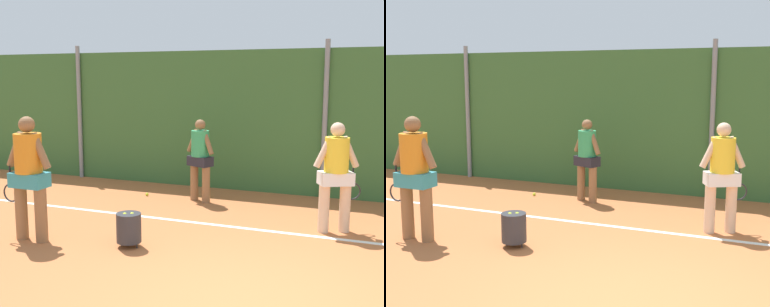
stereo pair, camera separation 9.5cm
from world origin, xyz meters
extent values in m
plane|color=#B76638|center=(0.00, 1.60, 0.00)|extent=(30.83, 30.83, 0.00)
cube|color=#386633|center=(0.00, 5.47, 1.50)|extent=(20.04, 0.25, 3.00)
cylinder|color=gray|center=(-5.78, 5.30, 1.58)|extent=(0.10, 0.10, 3.17)
cylinder|color=gray|center=(0.00, 5.30, 1.58)|extent=(0.10, 0.10, 3.17)
cube|color=white|center=(0.00, 2.72, 0.00)|extent=(14.64, 0.10, 0.01)
cylinder|color=#8C603D|center=(-3.53, 0.98, 0.41)|extent=(0.18, 0.18, 0.82)
cylinder|color=#8C603D|center=(-3.90, 0.98, 0.41)|extent=(0.18, 0.18, 0.82)
cube|color=teal|center=(-3.72, 0.98, 0.93)|extent=(0.55, 0.32, 0.22)
cylinder|color=orange|center=(-3.72, 0.98, 1.33)|extent=(0.40, 0.40, 0.58)
sphere|color=#8C603D|center=(-3.72, 0.98, 1.75)|extent=(0.24, 0.24, 0.24)
cylinder|color=#8C603D|center=(-3.49, 0.98, 1.37)|extent=(0.33, 0.11, 0.54)
cylinder|color=#8C603D|center=(-3.94, 0.98, 1.37)|extent=(0.33, 0.11, 0.54)
cylinder|color=black|center=(-4.03, 0.93, 0.98)|extent=(0.03, 0.03, 0.28)
torus|color=#26262B|center=(-4.03, 0.93, 0.71)|extent=(0.28, 0.03, 0.28)
cylinder|color=beige|center=(0.30, 3.00, 0.38)|extent=(0.17, 0.17, 0.76)
cylinder|color=beige|center=(0.61, 3.15, 0.38)|extent=(0.17, 0.17, 0.76)
cube|color=white|center=(0.46, 3.08, 0.87)|extent=(0.59, 0.49, 0.20)
cylinder|color=yellow|center=(0.46, 3.08, 1.24)|extent=(0.37, 0.37, 0.54)
sphere|color=beige|center=(0.46, 3.08, 1.63)|extent=(0.22, 0.22, 0.22)
cylinder|color=beige|center=(0.26, 2.99, 1.28)|extent=(0.29, 0.20, 0.52)
cylinder|color=beige|center=(0.65, 3.17, 1.28)|extent=(0.29, 0.20, 0.52)
cylinder|color=black|center=(0.70, 3.26, 0.91)|extent=(0.03, 0.03, 0.28)
torus|color=#26262B|center=(0.70, 3.26, 0.64)|extent=(0.27, 0.15, 0.28)
cylinder|color=#8C603D|center=(-2.06, 4.07, 0.36)|extent=(0.16, 0.16, 0.71)
cylinder|color=#8C603D|center=(-2.36, 4.19, 0.36)|extent=(0.16, 0.16, 0.71)
cube|color=#23232D|center=(-2.21, 4.13, 0.81)|extent=(0.54, 0.44, 0.19)
cylinder|color=#339E60|center=(-2.21, 4.13, 1.15)|extent=(0.35, 0.35, 0.51)
sphere|color=#8C603D|center=(-2.21, 4.13, 1.52)|extent=(0.21, 0.21, 0.21)
cylinder|color=#8C603D|center=(-2.03, 4.05, 1.19)|extent=(0.28, 0.17, 0.48)
cylinder|color=#8C603D|center=(-2.39, 4.20, 1.19)|extent=(0.28, 0.17, 0.48)
cylinder|color=#2D2D33|center=(-2.21, 1.25, 0.29)|extent=(0.36, 0.36, 0.42)
cylinder|color=#2D2D33|center=(-2.09, 1.25, 0.04)|extent=(0.02, 0.02, 0.08)
cylinder|color=#2D2D33|center=(-2.34, 1.25, 0.04)|extent=(0.02, 0.02, 0.08)
cylinder|color=#2D2D33|center=(-2.21, 1.38, 0.04)|extent=(0.02, 0.02, 0.08)
sphere|color=#CCDB33|center=(-2.17, 1.28, 0.48)|extent=(0.07, 0.07, 0.07)
sphere|color=#CCDB33|center=(-2.26, 1.23, 0.48)|extent=(0.07, 0.07, 0.07)
sphere|color=#CCDB33|center=(-3.38, 4.13, 0.03)|extent=(0.07, 0.07, 0.07)
camera|label=1|loc=(1.15, -4.72, 2.42)|focal=45.89mm
camera|label=2|loc=(1.24, -4.69, 2.42)|focal=45.89mm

